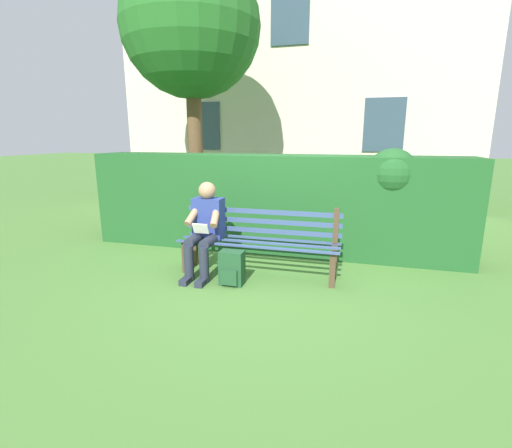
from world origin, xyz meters
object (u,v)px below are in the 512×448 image
(person_seated, at_px, (205,226))
(backpack, at_px, (232,268))
(tree, at_px, (187,32))
(park_bench, at_px, (260,239))

(person_seated, distance_m, backpack, 0.67)
(person_seated, relative_size, backpack, 2.84)
(tree, xyz_separation_m, backpack, (-1.85, 2.97, -3.43))
(park_bench, distance_m, tree, 4.55)
(backpack, bearing_deg, tree, -58.11)
(backpack, bearing_deg, park_bench, -116.74)
(park_bench, distance_m, person_seated, 0.71)
(park_bench, relative_size, tree, 0.41)
(tree, relative_size, backpack, 12.05)
(person_seated, xyz_separation_m, backpack, (-0.44, 0.27, -0.42))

